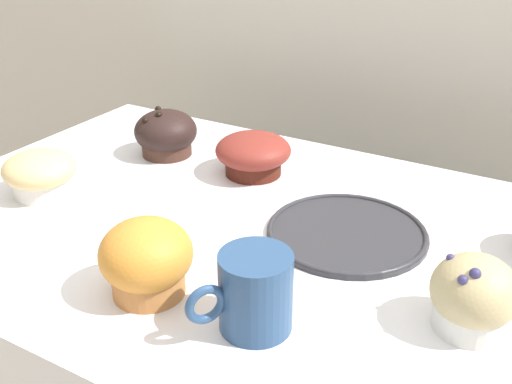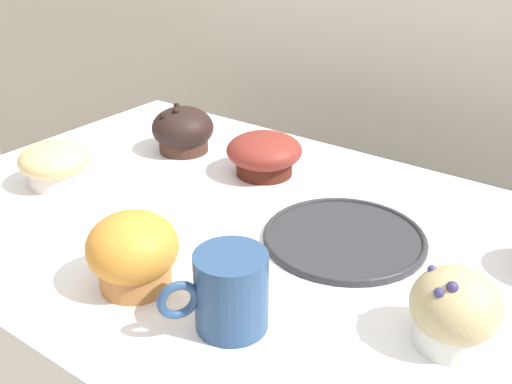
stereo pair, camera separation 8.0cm
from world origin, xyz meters
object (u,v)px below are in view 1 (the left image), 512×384
object	(u,v)px
muffin_front_left	(473,296)
muffin_back_center	(253,154)
muffin_front_right	(166,134)
coffee_cup	(254,291)
muffin_back_right	(147,260)
muffin_front_center	(40,173)
serving_plate	(347,232)

from	to	relation	value
muffin_front_left	muffin_back_center	distance (m)	0.44
muffin_front_right	coffee_cup	xyz separation A→B (m)	(0.36, -0.32, 0.01)
muffin_back_right	muffin_front_left	distance (m)	0.34
muffin_front_center	coffee_cup	world-z (taller)	coffee_cup
muffin_back_right	muffin_front_right	world-z (taller)	muffin_back_right
muffin_back_right	serving_plate	xyz separation A→B (m)	(0.14, 0.23, -0.04)
muffin_front_right	muffin_back_center	xyz separation A→B (m)	(0.17, 0.01, -0.00)
muffin_front_left	muffin_back_center	bearing A→B (deg)	150.44
muffin_back_right	muffin_front_left	xyz separation A→B (m)	(0.32, 0.12, -0.00)
muffin_front_center	muffin_front_left	distance (m)	0.62
coffee_cup	serving_plate	size ratio (longest dim) A/B	0.50
muffin_back_center	coffee_cup	world-z (taller)	coffee_cup
muffin_front_left	coffee_cup	distance (m)	0.22
muffin_back_right	serving_plate	size ratio (longest dim) A/B	0.49
muffin_front_left	muffin_front_right	xyz separation A→B (m)	(-0.55, 0.21, -0.00)
coffee_cup	muffin_front_left	bearing A→B (deg)	29.46
muffin_front_center	muffin_back_center	bearing A→B (deg)	43.04
muffin_back_center	muffin_front_center	bearing A→B (deg)	-136.96
muffin_back_right	coffee_cup	size ratio (longest dim) A/B	0.98
muffin_back_right	coffee_cup	distance (m)	0.13
muffin_front_left	muffin_back_center	xyz separation A→B (m)	(-0.38, 0.22, -0.00)
muffin_front_right	serving_plate	distance (m)	0.39
muffin_front_center	muffin_back_center	size ratio (longest dim) A/B	0.89
muffin_front_left	muffin_back_right	bearing A→B (deg)	-160.25
muffin_back_center	coffee_cup	bearing A→B (deg)	-59.71
muffin_front_center	serving_plate	xyz separation A→B (m)	(0.44, 0.11, -0.03)
muffin_front_right	muffin_front_center	bearing A→B (deg)	-107.30
muffin_front_right	serving_plate	bearing A→B (deg)	-15.06
muffin_back_right	muffin_front_center	bearing A→B (deg)	158.74
coffee_cup	muffin_back_right	bearing A→B (deg)	-176.65
muffin_front_right	muffin_back_center	world-z (taller)	muffin_front_right
muffin_back_right	muffin_back_center	size ratio (longest dim) A/B	0.87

